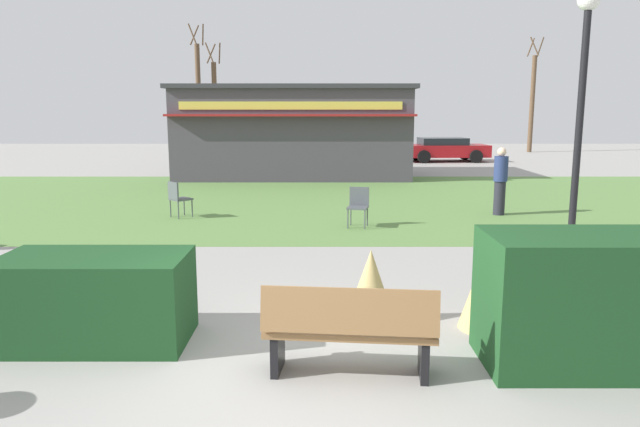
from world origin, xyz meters
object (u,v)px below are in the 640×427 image
parked_car_west_slot (256,149)px  parked_car_center_slot (355,149)px  person_strolling (502,181)px  tree_right_bg (217,106)px  parked_car_east_slot (446,149)px  lamppost_mid (584,96)px  tree_center_bg (534,102)px  cafe_chair_west (360,204)px  park_bench (351,330)px  food_kiosk (295,131)px  cafe_chair_center (179,196)px  tree_left_bg (201,98)px

parked_car_west_slot → parked_car_center_slot: bearing=-0.0°
person_strolling → tree_right_bg: tree_right_bg is taller
tree_right_bg → parked_car_east_slot: bearing=-19.1°
lamppost_mid → tree_center_bg: tree_center_bg is taller
tree_right_bg → tree_center_bg: tree_center_bg is taller
cafe_chair_west → person_strolling: bearing=22.5°
park_bench → lamppost_mid: size_ratio=0.38×
food_kiosk → person_strolling: food_kiosk is taller
parked_car_center_slot → tree_right_bg: (-7.71, 4.26, 2.14)m
park_bench → cafe_chair_west: park_bench is taller
cafe_chair_center → parked_car_east_slot: bearing=58.1°
food_kiosk → tree_right_bg: (-4.98, 10.88, 1.02)m
park_bench → tree_center_bg: 33.74m
park_bench → parked_car_east_slot: (6.03, 24.44, 0.16)m
tree_right_bg → person_strolling: bearing=-61.8°
tree_right_bg → tree_center_bg: bearing=7.3°
parked_car_east_slot → tree_center_bg: (6.68, 6.71, 2.43)m
person_strolling → tree_center_bg: tree_center_bg is taller
parked_car_center_slot → tree_left_bg: bearing=155.1°
person_strolling → parked_car_east_slot: (1.83, 15.37, -0.22)m
tree_center_bg → cafe_chair_west: bearing=-117.2°
lamppost_mid → parked_car_center_slot: (-2.62, 20.04, -2.19)m
parked_car_center_slot → park_bench: bearing=-93.3°
parked_car_east_slot → person_strolling: bearing=-96.8°
parked_car_center_slot → cafe_chair_center: bearing=-108.2°
cafe_chair_west → parked_car_east_slot: size_ratio=0.21×
parked_car_east_slot → cafe_chair_west: bearing=-107.9°
park_bench → tree_left_bg: tree_left_bg is taller
tree_left_bg → lamppost_mid: bearing=-65.0°
cafe_chair_west → tree_right_bg: 22.34m
lamppost_mid → tree_left_bg: size_ratio=0.62×
food_kiosk → tree_left_bg: tree_left_bg is taller
lamppost_mid → tree_right_bg: size_ratio=0.72×
park_bench → tree_center_bg: tree_center_bg is taller
parked_car_east_slot → tree_left_bg: bearing=163.3°
person_strolling → parked_car_west_slot: size_ratio=0.39×
park_bench → cafe_chair_west: size_ratio=1.96×
parked_car_center_slot → tree_right_bg: bearing=151.1°
parked_car_center_slot → tree_center_bg: size_ratio=0.63×
park_bench → parked_car_center_slot: size_ratio=0.40×
park_bench → person_strolling: bearing=65.1°
lamppost_mid → parked_car_center_slot: lamppost_mid is taller
person_strolling → tree_right_bg: (-10.51, 19.63, 1.92)m
park_bench → tree_left_bg: bearing=104.1°
tree_left_bg → tree_center_bg: (19.87, 2.74, -0.19)m
tree_left_bg → tree_right_bg: bearing=19.3°
person_strolling → parked_car_east_slot: 15.48m
parked_car_east_slot → lamppost_mid: bearing=-95.7°
food_kiosk → tree_right_bg: bearing=114.6°
park_bench → food_kiosk: 17.92m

